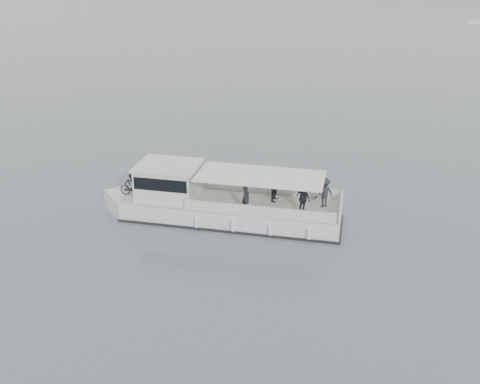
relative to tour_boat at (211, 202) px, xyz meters
The scene contains 2 objects.
ground 6.15m from the tour_boat, 18.35° to the left, with size 1400.00×1400.00×0.00m, color #515A60.
tour_boat is the anchor object (origin of this frame).
Camera 1 is at (8.79, -21.02, 11.64)m, focal length 40.00 mm.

